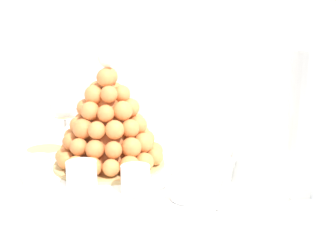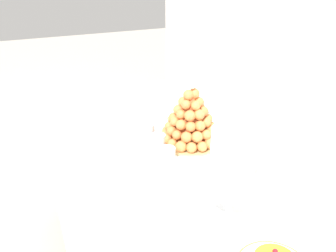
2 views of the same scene
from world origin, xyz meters
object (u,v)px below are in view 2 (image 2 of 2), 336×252
object	(u,v)px
dessert_cup_mid_left	(148,131)
dessert_cup_centre	(158,141)
croquembouche	(191,119)
dessert_cup_right	(177,170)
dessert_cup_left	(139,120)
macaron_goblet	(232,164)
creme_brulee_ramekin	(177,121)
wine_glass	(199,99)
dessert_cup_mid_right	(168,155)
serving_tray	(181,143)

from	to	relation	value
dessert_cup_mid_left	dessert_cup_centre	xyz separation A→B (m)	(0.09, 0.01, -0.00)
croquembouche	dessert_cup_right	world-z (taller)	croquembouche
dessert_cup_left	croquembouche	bearing A→B (deg)	33.99
dessert_cup_left	dessert_cup_mid_left	bearing A→B (deg)	0.67
macaron_goblet	creme_brulee_ramekin	bearing A→B (deg)	170.34
croquembouche	dessert_cup_left	bearing A→B (deg)	-146.01
dessert_cup_right	croquembouche	bearing A→B (deg)	144.68
dessert_cup_centre	macaron_goblet	xyz separation A→B (m)	(0.46, 0.05, 0.15)
creme_brulee_ramekin	dessert_cup_centre	bearing A→B (deg)	-42.77
creme_brulee_ramekin	wine_glass	size ratio (longest dim) A/B	0.64
dessert_cup_mid_right	macaron_goblet	world-z (taller)	macaron_goblet
dessert_cup_mid_left	dessert_cup_centre	distance (m)	0.09
wine_glass	serving_tray	bearing A→B (deg)	-44.46
dessert_cup_mid_left	creme_brulee_ramekin	bearing A→B (deg)	114.17
dessert_cup_left	wine_glass	xyz separation A→B (m)	(0.05, 0.27, 0.07)
dessert_cup_centre	creme_brulee_ramekin	bearing A→B (deg)	137.23
croquembouche	wine_glass	xyz separation A→B (m)	(-0.17, 0.13, 0.00)
dessert_cup_mid_left	creme_brulee_ramekin	size ratio (longest dim) A/B	0.61
dessert_cup_centre	dessert_cup_mid_left	bearing A→B (deg)	-174.49
serving_tray	creme_brulee_ramekin	size ratio (longest dim) A/B	5.90
croquembouche	dessert_cup_right	xyz separation A→B (m)	(0.21, -0.15, -0.08)
croquembouche	macaron_goblet	bearing A→B (deg)	-11.27
dessert_cup_mid_right	serving_tray	bearing A→B (deg)	136.64
dessert_cup_centre	dessert_cup_mid_right	distance (m)	0.11
serving_tray	creme_brulee_ramekin	world-z (taller)	creme_brulee_ramekin
croquembouche	dessert_cup_mid_right	world-z (taller)	croquembouche
dessert_cup_mid_left	dessert_cup_right	world-z (taller)	dessert_cup_mid_left
macaron_goblet	dessert_cup_right	bearing A→B (deg)	-165.62
wine_glass	dessert_cup_centre	bearing A→B (deg)	-57.98
macaron_goblet	dessert_cup_mid_right	bearing A→B (deg)	-171.14
croquembouche	dessert_cup_left	world-z (taller)	croquembouche
dessert_cup_left	dessert_cup_mid_right	size ratio (longest dim) A/B	1.02
croquembouche	dessert_cup_left	xyz separation A→B (m)	(-0.22, -0.15, -0.07)
dessert_cup_left	dessert_cup_right	size ratio (longest dim) A/B	0.92
croquembouche	macaron_goblet	world-z (taller)	macaron_goblet
croquembouche	dessert_cup_mid_right	bearing A→B (deg)	-53.52
dessert_cup_left	dessert_cup_centre	size ratio (longest dim) A/B	0.95
dessert_cup_mid_right	dessert_cup_left	bearing A→B (deg)	-179.10
serving_tray	croquembouche	bearing A→B (deg)	84.91
dessert_cup_left	dessert_cup_mid_right	distance (m)	0.32
dessert_cup_mid_left	macaron_goblet	size ratio (longest dim) A/B	0.21
macaron_goblet	dessert_cup_left	bearing A→B (deg)	-174.99
creme_brulee_ramekin	wine_glass	world-z (taller)	wine_glass
croquembouche	macaron_goblet	xyz separation A→B (m)	(0.45, -0.09, 0.07)
creme_brulee_ramekin	macaron_goblet	size ratio (longest dim) A/B	0.34
dessert_cup_right	macaron_goblet	xyz separation A→B (m)	(0.24, 0.06, 0.15)
dessert_cup_centre	wine_glass	distance (m)	0.32
dessert_cup_right	creme_brulee_ramekin	xyz separation A→B (m)	(-0.39, 0.17, -0.01)
macaron_goblet	serving_tray	bearing A→B (deg)	173.74
dessert_cup_left	macaron_goblet	world-z (taller)	macaron_goblet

